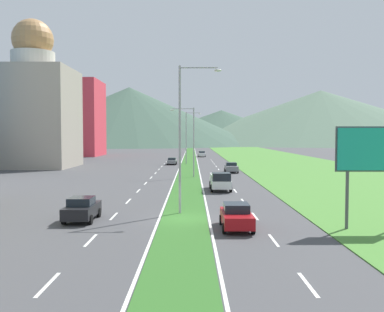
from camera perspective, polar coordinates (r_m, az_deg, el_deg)
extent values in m
plane|color=#424244|center=(30.00, -0.88, -8.46)|extent=(600.00, 600.00, 0.00)
cube|color=#2D6023|center=(89.61, -0.17, -0.94)|extent=(3.20, 240.00, 0.06)
cube|color=#477F33|center=(91.82, 12.80, -0.92)|extent=(24.00, 240.00, 0.06)
cube|color=silver|center=(18.36, -18.49, -15.92)|extent=(0.16, 2.80, 0.01)
cube|color=silver|center=(24.88, -13.19, -10.88)|extent=(0.16, 2.80, 0.01)
cube|color=silver|center=(31.62, -10.21, -7.91)|extent=(0.16, 2.80, 0.01)
cube|color=silver|center=(38.47, -8.31, -5.98)|extent=(0.16, 2.80, 0.01)
cube|color=silver|center=(45.39, -6.99, -4.63)|extent=(0.16, 2.80, 0.01)
cube|color=silver|center=(52.33, -6.03, -3.64)|extent=(0.16, 2.80, 0.01)
cube|color=silver|center=(59.31, -5.29, -2.88)|extent=(0.16, 2.80, 0.01)
cube|color=silver|center=(66.29, -4.71, -2.28)|extent=(0.16, 2.80, 0.01)
cube|color=silver|center=(73.29, -4.24, -1.79)|extent=(0.16, 2.80, 0.01)
cube|color=silver|center=(80.30, -3.85, -1.39)|extent=(0.16, 2.80, 0.01)
cube|color=silver|center=(87.31, -3.53, -1.06)|extent=(0.16, 2.80, 0.01)
cube|color=silver|center=(94.33, -3.25, -0.77)|extent=(0.16, 2.80, 0.01)
cube|color=silver|center=(101.36, -3.01, -0.52)|extent=(0.16, 2.80, 0.01)
cube|color=silver|center=(18.05, 15.39, -16.21)|extent=(0.16, 2.80, 0.01)
cube|color=silver|center=(24.65, 11.02, -10.98)|extent=(0.16, 2.80, 0.01)
cube|color=silver|center=(31.44, 8.58, -7.96)|extent=(0.16, 2.80, 0.01)
cube|color=silver|center=(38.33, 7.04, -6.01)|extent=(0.16, 2.80, 0.01)
cube|color=silver|center=(45.26, 5.97, -4.65)|extent=(0.16, 2.80, 0.01)
cube|color=silver|center=(52.23, 5.19, -3.65)|extent=(0.16, 2.80, 0.01)
cube|color=silver|center=(59.21, 4.60, -2.89)|extent=(0.16, 2.80, 0.01)
cube|color=silver|center=(66.21, 4.13, -2.28)|extent=(0.16, 2.80, 0.01)
cube|color=silver|center=(73.22, 3.75, -1.80)|extent=(0.16, 2.80, 0.01)
cube|color=silver|center=(80.23, 3.44, -1.39)|extent=(0.16, 2.80, 0.01)
cube|color=silver|center=(87.25, 3.18, -1.06)|extent=(0.16, 2.80, 0.01)
cube|color=silver|center=(94.27, 2.95, -0.77)|extent=(0.16, 2.80, 0.01)
cube|color=silver|center=(101.30, 2.76, -0.52)|extent=(0.16, 2.80, 0.01)
cube|color=silver|center=(89.64, -1.28, -0.95)|extent=(0.16, 240.00, 0.01)
cube|color=silver|center=(89.61, 0.95, -0.95)|extent=(0.16, 240.00, 0.01)
cube|color=#9E9384|center=(83.32, -20.13, 4.78)|extent=(14.15, 14.15, 18.00)
cylinder|color=beige|center=(84.37, -20.26, 11.90)|extent=(7.71, 7.71, 2.94)
sphere|color=#B27F4C|center=(85.04, -20.30, 14.35)|extent=(7.34, 7.34, 7.34)
cube|color=#D83847|center=(126.47, -15.44, 4.86)|extent=(15.85, 15.85, 21.30)
cone|color=#3D5647|center=(264.60, -8.17, 5.29)|extent=(157.82, 157.82, 35.09)
cone|color=#3D5647|center=(305.19, 4.13, 3.90)|extent=(136.16, 136.16, 23.63)
cone|color=#516B56|center=(309.66, 16.96, 4.99)|extent=(210.56, 210.56, 36.80)
cylinder|color=#99999E|center=(31.55, -1.44, 2.11)|extent=(0.18, 0.18, 10.96)
cylinder|color=#99999E|center=(31.92, 1.09, 11.72)|extent=(2.78, 0.12, 0.10)
ellipsoid|color=silver|center=(31.93, 3.64, 11.34)|extent=(0.56, 0.28, 0.20)
cylinder|color=#99999E|center=(59.24, 0.42, 1.81)|extent=(0.18, 0.18, 9.67)
cylinder|color=#99999E|center=(59.42, -1.03, 6.33)|extent=(3.00, 0.22, 0.10)
ellipsoid|color=silver|center=(59.52, -2.48, 6.13)|extent=(0.56, 0.28, 0.20)
cylinder|color=#99999E|center=(86.94, -0.60, 2.41)|extent=(0.18, 0.18, 10.54)
cylinder|color=#99999E|center=(86.91, 0.31, 5.78)|extent=(2.75, 0.37, 0.10)
ellipsoid|color=silver|center=(86.78, 1.22, 5.66)|extent=(0.56, 0.28, 0.20)
cylinder|color=#4C4C51|center=(28.19, 20.17, -5.54)|extent=(0.20, 0.20, 3.70)
cube|color=teal|center=(28.40, 23.29, 0.84)|extent=(4.44, 0.16, 2.59)
cube|color=#4C4C51|center=(28.51, 23.20, 0.85)|extent=(4.64, 0.08, 2.79)
cube|color=black|center=(30.42, -14.28, -7.04)|extent=(1.82, 4.09, 0.77)
cube|color=black|center=(30.16, -14.38, -5.86)|extent=(1.57, 1.80, 0.54)
cylinder|color=black|center=(31.92, -15.23, -7.29)|extent=(0.22, 0.64, 0.64)
cylinder|color=black|center=(31.50, -12.14, -7.39)|extent=(0.22, 0.64, 0.64)
cylinder|color=black|center=(29.53, -16.55, -8.13)|extent=(0.22, 0.64, 0.64)
cylinder|color=black|center=(29.08, -13.22, -8.25)|extent=(0.22, 0.64, 0.64)
cube|color=silver|center=(116.00, 1.50, 0.24)|extent=(1.90, 4.62, 0.73)
cube|color=black|center=(116.16, 1.50, 0.53)|extent=(1.63, 2.03, 0.46)
cylinder|color=black|center=(114.62, 1.97, 0.02)|extent=(0.22, 0.64, 0.64)
cylinder|color=black|center=(114.57, 1.06, 0.02)|extent=(0.22, 0.64, 0.64)
cylinder|color=black|center=(117.48, 1.93, 0.09)|extent=(0.22, 0.64, 0.64)
cylinder|color=black|center=(117.43, 1.04, 0.09)|extent=(0.22, 0.64, 0.64)
cube|color=maroon|center=(27.04, 6.14, -8.23)|extent=(1.79, 4.19, 0.74)
cube|color=black|center=(27.09, 6.11, -6.86)|extent=(1.54, 1.84, 0.52)
cylinder|color=black|center=(25.95, 8.35, -9.55)|extent=(0.22, 0.64, 0.64)
cylinder|color=black|center=(25.77, 4.51, -9.62)|extent=(0.22, 0.64, 0.64)
cylinder|color=black|center=(28.47, 7.60, -8.44)|extent=(0.22, 0.64, 0.64)
cylinder|color=black|center=(28.31, 4.11, -8.49)|extent=(0.22, 0.64, 0.64)
cube|color=slate|center=(67.08, 5.45, -1.62)|extent=(1.88, 4.06, 0.78)
cube|color=black|center=(67.20, 5.44, -1.07)|extent=(1.61, 1.78, 0.49)
cylinder|color=black|center=(65.96, 6.33, -2.04)|extent=(0.22, 0.64, 0.64)
cylinder|color=black|center=(65.79, 4.76, -2.04)|extent=(0.22, 0.64, 0.64)
cylinder|color=black|center=(68.45, 6.10, -1.86)|extent=(0.22, 0.64, 0.64)
cylinder|color=black|center=(68.29, 4.60, -1.87)|extent=(0.22, 0.64, 0.64)
cube|color=slate|center=(85.47, -2.49, -0.72)|extent=(1.72, 4.61, 0.62)
cube|color=black|center=(85.25, -2.50, -0.38)|extent=(1.48, 2.03, 0.42)
cylinder|color=black|center=(86.95, -2.99, -0.86)|extent=(0.22, 0.64, 0.64)
cylinder|color=black|center=(86.87, -1.90, -0.86)|extent=(0.22, 0.64, 0.64)
cylinder|color=black|center=(84.10, -3.10, -0.99)|extent=(0.22, 0.64, 0.64)
cylinder|color=black|center=(84.03, -1.97, -0.99)|extent=(0.22, 0.64, 0.64)
cube|color=silver|center=(45.64, 3.97, -3.57)|extent=(2.00, 5.40, 0.80)
cube|color=black|center=(43.97, 4.11, -2.77)|extent=(1.84, 2.00, 0.80)
cube|color=silver|center=(46.74, 5.04, -2.66)|extent=(0.10, 3.20, 0.44)
cube|color=silver|center=(46.62, 2.73, -2.67)|extent=(0.10, 3.20, 0.44)
cube|color=silver|center=(48.21, 3.77, -2.49)|extent=(1.84, 0.10, 0.44)
cylinder|color=black|center=(44.16, 5.36, -4.32)|extent=(0.26, 0.80, 0.80)
cylinder|color=black|center=(44.02, 2.86, -4.33)|extent=(0.26, 0.80, 0.80)
cylinder|color=black|center=(47.36, 5.00, -3.83)|extent=(0.26, 0.80, 0.80)
cylinder|color=black|center=(47.24, 2.68, -3.84)|extent=(0.26, 0.80, 0.80)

